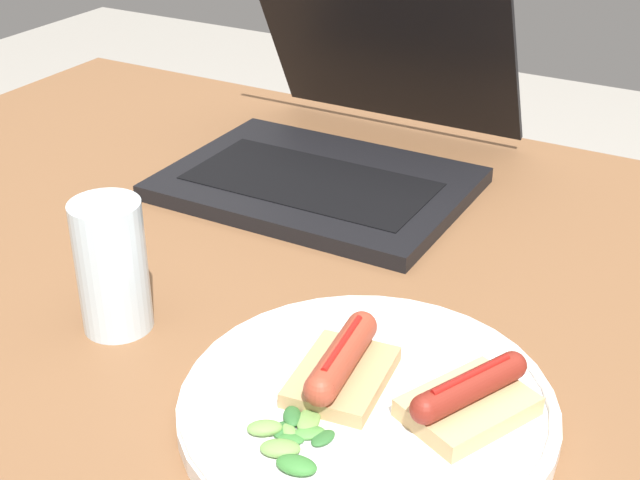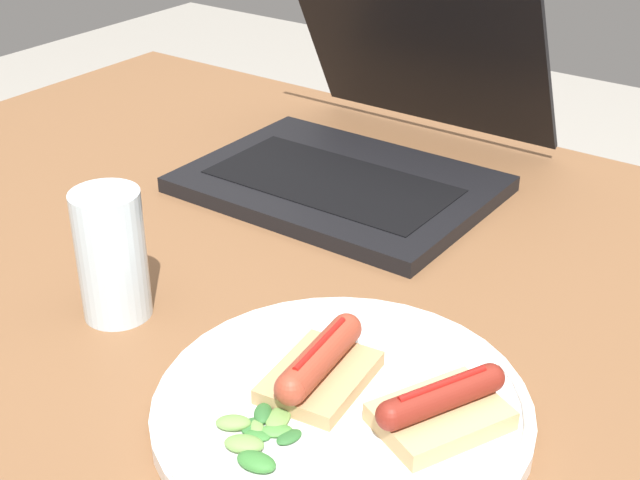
% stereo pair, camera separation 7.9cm
% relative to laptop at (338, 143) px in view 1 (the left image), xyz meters
% --- Properties ---
extents(desk, '(1.22, 0.82, 0.75)m').
position_rel_laptop_xyz_m(desk, '(0.03, -0.18, -0.13)').
color(desk, brown).
rests_on(desk, ground_plane).
extents(laptop, '(0.34, 0.36, 0.23)m').
position_rel_laptop_xyz_m(laptop, '(0.00, 0.00, 0.00)').
color(laptop, black).
rests_on(laptop, desk).
extents(plate, '(0.29, 0.29, 0.02)m').
position_rel_laptop_xyz_m(plate, '(0.23, -0.39, -0.03)').
color(plate, white).
rests_on(plate, desk).
extents(sausage_toast_left, '(0.10, 0.11, 0.04)m').
position_rel_laptop_xyz_m(sausage_toast_left, '(0.31, -0.36, -0.01)').
color(sausage_toast_left, tan).
rests_on(sausage_toast_left, plate).
extents(sausage_toast_middle, '(0.08, 0.11, 0.04)m').
position_rel_laptop_xyz_m(sausage_toast_middle, '(0.21, -0.38, -0.01)').
color(sausage_toast_middle, tan).
rests_on(sausage_toast_middle, plate).
extents(salad_pile, '(0.07, 0.07, 0.01)m').
position_rel_laptop_xyz_m(salad_pile, '(0.21, -0.46, -0.02)').
color(salad_pile, '#387A33').
rests_on(salad_pile, plate).
extents(drinking_glass, '(0.06, 0.06, 0.12)m').
position_rel_laptop_xyz_m(drinking_glass, '(-0.02, -0.38, 0.02)').
color(drinking_glass, silver).
rests_on(drinking_glass, desk).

